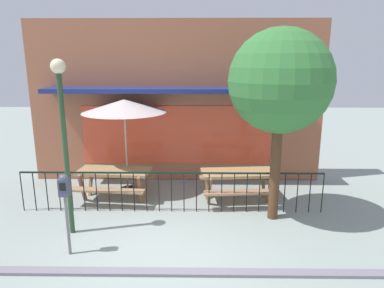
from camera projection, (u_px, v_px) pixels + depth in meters
name	position (u px, v px, depth m)	size (l,w,h in m)	color
ground	(164.00, 256.00, 6.34)	(40.00, 40.00, 0.00)	gray
pub_storefront	(177.00, 102.00, 10.04)	(8.33, 1.30, 4.56)	brown
patio_fence_front	(171.00, 185.00, 8.03)	(7.02, 0.04, 0.97)	black
picnic_table_left	(114.00, 176.00, 8.78)	(1.91, 1.51, 0.79)	#987A51
picnic_table_right	(238.00, 178.00, 8.66)	(1.91, 1.51, 0.79)	#A67E51
patio_umbrella	(124.00, 106.00, 9.02)	(2.19, 2.19, 2.47)	black
parking_meter_near	(65.00, 193.00, 6.12)	(0.18, 0.17, 1.54)	slate
street_tree	(280.00, 82.00, 7.14)	(2.17, 2.17, 4.13)	#513420
street_lamp	(63.00, 122.00, 6.65)	(0.28, 0.28, 3.50)	#284527
curb_edge	(161.00, 274.00, 5.81)	(11.66, 0.20, 0.11)	slate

